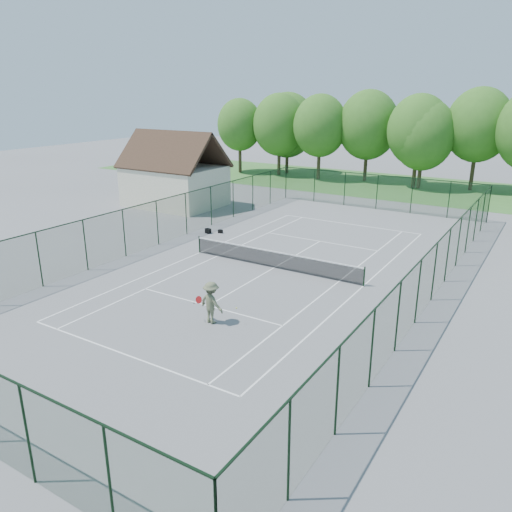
% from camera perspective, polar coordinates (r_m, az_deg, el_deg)
% --- Properties ---
extents(ground, '(140.00, 140.00, 0.00)m').
position_cam_1_polar(ground, '(29.31, 2.06, -1.36)').
color(ground, slate).
rests_on(ground, ground).
extents(grass_far, '(80.00, 16.00, 0.01)m').
position_cam_1_polar(grass_far, '(56.55, 17.49, 7.47)').
color(grass_far, '#417A33').
rests_on(grass_far, ground).
extents(court_lines, '(11.05, 23.85, 0.01)m').
position_cam_1_polar(court_lines, '(29.30, 2.06, -1.36)').
color(court_lines, white).
rests_on(court_lines, ground).
extents(tennis_net, '(11.08, 0.08, 1.10)m').
position_cam_1_polar(tennis_net, '(29.12, 2.07, -0.30)').
color(tennis_net, black).
rests_on(tennis_net, ground).
extents(fence_enclosure, '(18.05, 36.05, 3.02)m').
position_cam_1_polar(fence_enclosure, '(28.82, 2.09, 1.56)').
color(fence_enclosure, '#183B1E').
rests_on(fence_enclosure, ground).
extents(utility_building, '(8.60, 6.27, 6.63)m').
position_cam_1_polar(utility_building, '(45.59, -9.33, 9.59)').
color(utility_building, '#EFE8C6').
rests_on(utility_building, ground).
extents(tree_line_far, '(39.40, 6.40, 9.70)m').
position_cam_1_polar(tree_line_far, '(55.82, 18.08, 13.50)').
color(tree_line_far, '#443722').
rests_on(tree_line_far, ground).
extents(sports_bag_a, '(0.49, 0.35, 0.35)m').
position_cam_1_polar(sports_bag_a, '(36.55, -5.50, 2.87)').
color(sports_bag_a, black).
rests_on(sports_bag_a, ground).
extents(sports_bag_b, '(0.36, 0.26, 0.25)m').
position_cam_1_polar(sports_bag_b, '(36.53, -4.09, 2.82)').
color(sports_bag_b, black).
rests_on(sports_bag_b, ground).
extents(tennis_player, '(1.98, 0.92, 1.94)m').
position_cam_1_polar(tennis_player, '(22.27, -5.12, -5.32)').
color(tennis_player, '#5C6245').
rests_on(tennis_player, ground).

